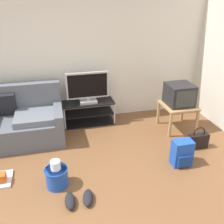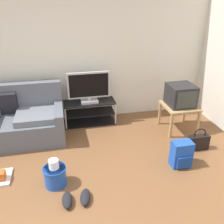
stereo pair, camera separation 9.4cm
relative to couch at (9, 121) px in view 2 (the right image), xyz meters
name	(u,v)px [view 2 (the right image)]	position (x,y,z in m)	size (l,w,h in m)	color
ground_plane	(55,218)	(0.70, -1.87, -0.33)	(9.00, 9.80, 0.02)	brown
wall_back	(46,50)	(0.70, 0.58, 1.03)	(9.00, 0.10, 2.70)	silver
couch	(9,121)	(0.00, 0.00, 0.00)	(1.78, 0.87, 0.89)	#565B66
tv_stand	(90,112)	(1.38, 0.28, -0.11)	(0.95, 0.39, 0.44)	black
flat_tv	(89,88)	(1.38, 0.26, 0.39)	(0.76, 0.22, 0.57)	#B2B2B7
side_table	(179,109)	(2.91, -0.30, 0.08)	(0.56, 0.56, 0.48)	tan
crt_tv	(181,95)	(2.91, -0.29, 0.34)	(0.43, 0.45, 0.37)	#232326
backpack	(181,154)	(2.48, -1.30, -0.13)	(0.28, 0.26, 0.39)	blue
handbag	(199,142)	(2.94, -0.98, -0.19)	(0.33, 0.11, 0.38)	black
cleaning_bucket	(55,175)	(0.72, -1.33, -0.17)	(0.30, 0.30, 0.38)	blue
sneakers_pair	(76,199)	(0.95, -1.68, -0.28)	(0.36, 0.29, 0.09)	black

